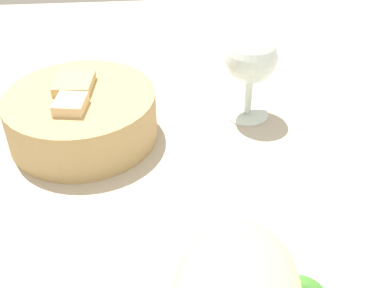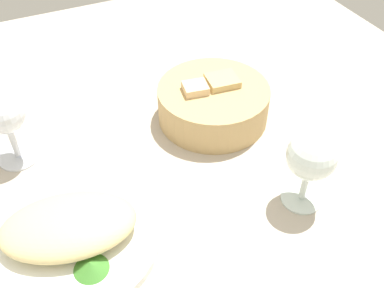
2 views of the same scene
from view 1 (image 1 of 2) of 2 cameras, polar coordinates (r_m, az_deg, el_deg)
ground_plane at (r=51.92cm, az=5.33°, el=-12.34°), size 140.00×140.00×2.00cm
bread_basket at (r=64.78cm, az=-12.75°, el=3.27°), size 19.21×19.21×7.74cm
wine_glass_near at (r=65.58cm, az=6.91°, el=9.56°), size 7.02×7.02×12.54cm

